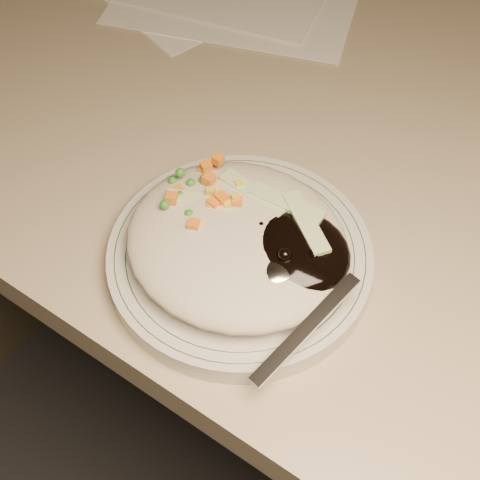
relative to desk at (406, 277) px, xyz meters
The scene contains 4 objects.
desk is the anchor object (origin of this frame).
plate 0.32m from the desk, 114.50° to the right, with size 0.23×0.23×0.02m, color silver.
plate_rim 0.33m from the desk, 114.50° to the right, with size 0.22×0.22×0.00m.
meal 0.34m from the desk, 113.48° to the right, with size 0.20×0.18×0.05m.
Camera 1 is at (0.10, 0.88, 1.23)m, focal length 50.00 mm.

